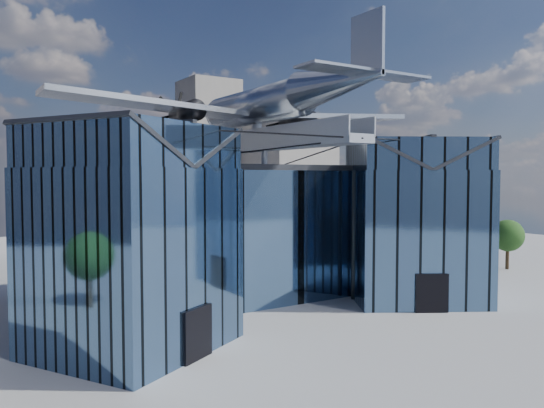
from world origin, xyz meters
TOP-DOWN VIEW (x-y plane):
  - ground_plane at (0.00, 0.00)m, footprint 120.00×120.00m
  - museum at (0.00, 5.82)m, footprint 32.88×24.50m
  - bg_towers at (1.45, 50.49)m, footprint 77.00×24.50m
  - tree_plaza_e at (27.78, 2.89)m, footprint 3.51×3.51m
  - tree_side_e at (32.93, 12.12)m, footprint 3.24×3.24m

SIDE VIEW (x-z plane):
  - ground_plane at x=0.00m, z-range 0.00..0.00m
  - tree_side_e at x=32.93m, z-range 0.85..5.63m
  - tree_plaza_e at x=27.78m, z-range 0.86..5.72m
  - museum at x=0.00m, z-range -3.26..14.34m
  - bg_towers at x=1.45m, z-range -2.99..23.01m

